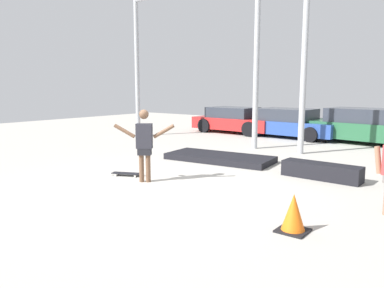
# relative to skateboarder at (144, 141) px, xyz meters

# --- Properties ---
(ground_plane) EXTENTS (36.00, 36.00, 0.00)m
(ground_plane) POSITION_rel_skateboarder_xyz_m (0.53, -0.03, -0.97)
(ground_plane) COLOR #B2ADA3
(skateboarder) EXTENTS (1.22, 0.88, 1.71)m
(skateboarder) POSITION_rel_skateboarder_xyz_m (0.00, 0.00, 0.00)
(skateboarder) COLOR brown
(skateboarder) RESTS_ON ground_plane
(skateboard) EXTENTS (0.78, 0.52, 0.08)m
(skateboard) POSITION_rel_skateboarder_xyz_m (-0.79, 0.14, -0.90)
(skateboard) COLOR black
(skateboard) RESTS_ON ground_plane
(grind_box) EXTENTS (1.89, 0.56, 0.39)m
(grind_box) POSITION_rel_skateboarder_xyz_m (3.19, 2.86, -0.77)
(grind_box) COLOR black
(grind_box) RESTS_ON ground_plane
(manual_pad) EXTENTS (3.36, 1.71, 0.18)m
(manual_pad) POSITION_rel_skateboarder_xyz_m (-0.05, 3.23, -0.88)
(manual_pad) COLOR black
(manual_pad) RESTS_ON ground_plane
(canopy_support_left) EXTENTS (6.27, 0.20, 6.10)m
(canopy_support_left) POSITION_rel_skateboarder_xyz_m (-3.38, 5.95, 2.80)
(canopy_support_left) COLOR #A5A8AD
(canopy_support_left) RESTS_ON ground_plane
(parked_car_red) EXTENTS (4.14, 2.02, 1.25)m
(parked_car_red) POSITION_rel_skateboarder_xyz_m (-3.49, 9.70, -0.35)
(parked_car_red) COLOR red
(parked_car_red) RESTS_ON ground_plane
(parked_car_blue) EXTENTS (4.43, 2.14, 1.28)m
(parked_car_blue) POSITION_rel_skateboarder_xyz_m (-0.68, 9.73, -0.35)
(parked_car_blue) COLOR #284793
(parked_car_blue) RESTS_ON ground_plane
(parked_car_green) EXTENTS (4.64, 2.32, 1.39)m
(parked_car_green) POSITION_rel_skateboarder_xyz_m (2.46, 9.84, -0.29)
(parked_car_green) COLOR #28603D
(parked_car_green) RESTS_ON ground_plane
(traffic_cone) EXTENTS (0.46, 0.46, 0.60)m
(traffic_cone) POSITION_rel_skateboarder_xyz_m (4.02, -0.79, -0.67)
(traffic_cone) COLOR black
(traffic_cone) RESTS_ON ground_plane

